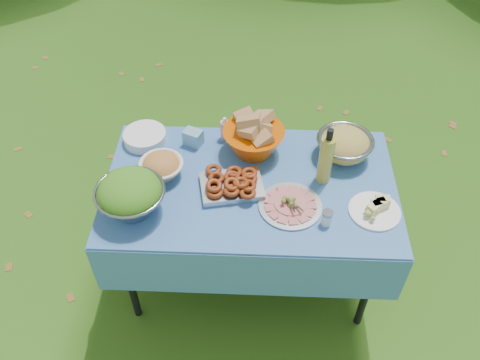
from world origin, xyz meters
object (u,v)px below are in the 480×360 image
bread_bowl (254,135)px  pasta_bowl_steel (345,144)px  oil_bottle (326,156)px  charcuterie_platter (291,202)px  salad_bowl (130,195)px  picnic_table (250,231)px  plate_stack (145,137)px

bread_bowl → pasta_bowl_steel: 0.48m
pasta_bowl_steel → oil_bottle: (-0.12, -0.18, 0.09)m
charcuterie_platter → oil_bottle: bearing=48.5°
salad_bowl → charcuterie_platter: size_ratio=1.06×
picnic_table → plate_stack: (-0.58, 0.30, 0.41)m
bread_bowl → plate_stack: bearing=174.5°
bread_bowl → charcuterie_platter: bread_bowl is taller
picnic_table → oil_bottle: (0.36, 0.05, 0.54)m
picnic_table → salad_bowl: salad_bowl is taller
bread_bowl → charcuterie_platter: size_ratio=1.06×
salad_bowl → charcuterie_platter: salad_bowl is taller
salad_bowl → oil_bottle: (0.92, 0.24, 0.06)m
salad_bowl → plate_stack: salad_bowl is taller
picnic_table → charcuterie_platter: bearing=-36.0°
salad_bowl → charcuterie_platter: 0.76m
plate_stack → pasta_bowl_steel: size_ratio=0.80×
salad_bowl → bread_bowl: bread_bowl is taller
picnic_table → pasta_bowl_steel: bearing=25.6°
pasta_bowl_steel → plate_stack: bearing=176.1°
plate_stack → bread_bowl: bearing=-5.5°
charcuterie_platter → oil_bottle: oil_bottle is taller
bread_bowl → pasta_bowl_steel: (0.48, -0.02, -0.03)m
picnic_table → pasta_bowl_steel: pasta_bowl_steel is taller
plate_stack → bread_bowl: size_ratio=0.71×
plate_stack → bread_bowl: bread_bowl is taller
plate_stack → oil_bottle: oil_bottle is taller
picnic_table → salad_bowl: 0.76m
pasta_bowl_steel → charcuterie_platter: (-0.29, -0.37, -0.04)m
bread_bowl → oil_bottle: bearing=-28.9°
salad_bowl → pasta_bowl_steel: (1.04, 0.42, -0.03)m
bread_bowl → charcuterie_platter: 0.44m
picnic_table → oil_bottle: size_ratio=4.47×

